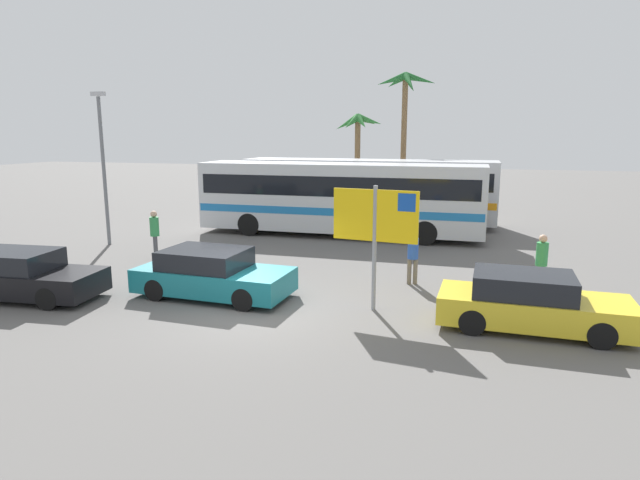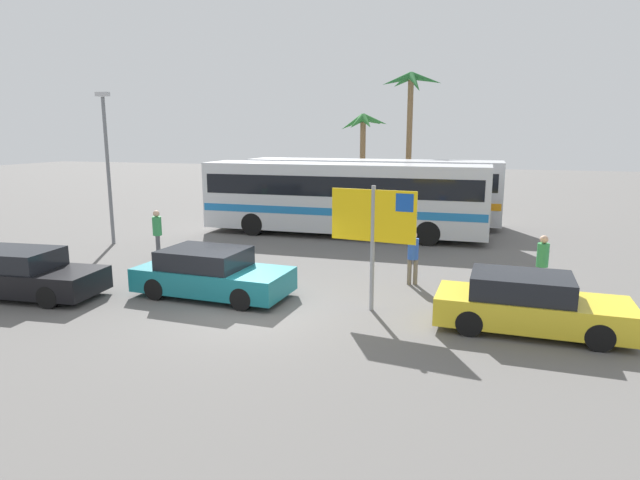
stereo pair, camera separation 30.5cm
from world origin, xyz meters
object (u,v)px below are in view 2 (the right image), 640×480
at_px(bus_rear_coach, 372,188).
at_px(pedestrian_near_sign, 413,254).
at_px(bus_front_coach, 343,195).
at_px(car_teal, 211,273).
at_px(pedestrian_by_bus, 542,260).
at_px(ferry_sign, 375,221).
at_px(car_yellow, 529,304).
at_px(pedestrian_crossing_lot, 157,230).
at_px(car_black, 22,274).

xyz_separation_m(bus_rear_coach, pedestrian_near_sign, (3.43, -10.56, -0.84)).
height_order(bus_rear_coach, pedestrian_near_sign, bus_rear_coach).
relative_size(bus_front_coach, bus_rear_coach, 1.00).
bearing_deg(car_teal, pedestrian_by_bus, 20.12).
relative_size(bus_rear_coach, pedestrian_near_sign, 7.66).
xyz_separation_m(ferry_sign, pedestrian_by_bus, (4.21, 2.63, -1.32)).
bearing_deg(ferry_sign, bus_rear_coach, 109.40).
bearing_deg(car_yellow, bus_rear_coach, 117.27).
bearing_deg(bus_rear_coach, car_teal, -97.64).
relative_size(ferry_sign, pedestrian_by_bus, 1.87).
distance_m(ferry_sign, car_yellow, 4.07).
distance_m(car_teal, pedestrian_near_sign, 5.91).
distance_m(ferry_sign, car_teal, 4.87).
bearing_deg(pedestrian_near_sign, pedestrian_by_bus, 76.36).
relative_size(bus_front_coach, ferry_sign, 3.87).
bearing_deg(pedestrian_crossing_lot, car_yellow, 136.21).
height_order(car_teal, car_black, same).
distance_m(car_yellow, pedestrian_crossing_lot, 12.88).
distance_m(ferry_sign, pedestrian_near_sign, 3.09).
bearing_deg(car_black, car_teal, 12.86).
relative_size(bus_front_coach, pedestrian_by_bus, 7.24).
distance_m(bus_rear_coach, car_teal, 13.49).
bearing_deg(car_yellow, pedestrian_by_bus, 81.96).
xyz_separation_m(bus_rear_coach, car_teal, (-1.79, -13.32, -1.15)).
distance_m(bus_front_coach, car_teal, 9.95).
bearing_deg(bus_front_coach, pedestrian_near_sign, -60.51).
xyz_separation_m(ferry_sign, pedestrian_near_sign, (0.64, 2.69, -1.38)).
relative_size(car_black, pedestrian_near_sign, 2.75).
bearing_deg(pedestrian_crossing_lot, bus_rear_coach, -146.98).
distance_m(bus_front_coach, pedestrian_near_sign, 8.13).
xyz_separation_m(bus_front_coach, car_yellow, (7.01, -10.15, -1.15)).
height_order(car_black, car_yellow, same).
height_order(bus_front_coach, ferry_sign, ferry_sign).
bearing_deg(bus_front_coach, car_yellow, -55.37).
height_order(bus_rear_coach, pedestrian_crossing_lot, bus_rear_coach).
bearing_deg(ferry_sign, pedestrian_near_sign, 84.10).
bearing_deg(bus_rear_coach, car_black, -114.42).
relative_size(bus_rear_coach, pedestrian_crossing_lot, 7.04).
height_order(car_black, pedestrian_by_bus, pedestrian_by_bus).
bearing_deg(pedestrian_near_sign, car_yellow, 31.66).
xyz_separation_m(pedestrian_by_bus, pedestrian_crossing_lot, (-12.82, 0.84, 0.03)).
distance_m(car_teal, car_yellow, 8.25).
relative_size(bus_rear_coach, pedestrian_by_bus, 7.24).
xyz_separation_m(car_teal, pedestrian_crossing_lot, (-4.03, 3.53, 0.40)).
bearing_deg(ferry_sign, bus_front_coach, 116.48).
distance_m(car_black, pedestrian_crossing_lot, 5.22).
distance_m(car_yellow, pedestrian_by_bus, 3.11).
bearing_deg(pedestrian_near_sign, bus_rear_coach, -174.62).
bearing_deg(car_yellow, ferry_sign, 175.50).
bearing_deg(car_teal, pedestrian_crossing_lot, 141.87).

